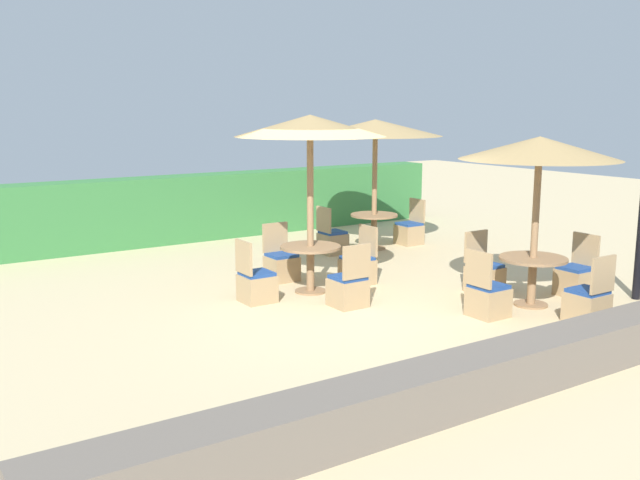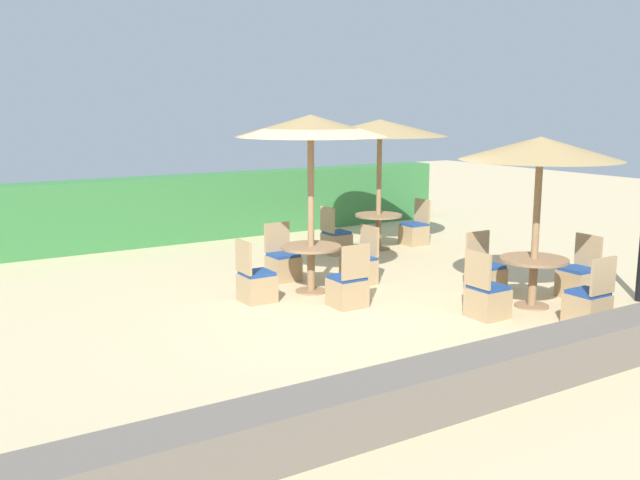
# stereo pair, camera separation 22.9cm
# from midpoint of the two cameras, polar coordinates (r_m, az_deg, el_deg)

# --- Properties ---
(ground_plane) EXTENTS (40.00, 40.00, 0.00)m
(ground_plane) POSITION_cam_midpoint_polar(r_m,az_deg,el_deg) (10.11, 1.23, -5.55)
(ground_plane) COLOR #D1BA8C
(hedge_row) EXTENTS (13.00, 0.70, 1.38)m
(hedge_row) POSITION_cam_midpoint_polar(r_m,az_deg,el_deg) (15.27, -11.86, 2.45)
(hedge_row) COLOR #387A3D
(hedge_row) RESTS_ON ground_plane
(stone_border) EXTENTS (10.00, 0.56, 0.49)m
(stone_border) POSITION_cam_midpoint_polar(r_m,az_deg,el_deg) (7.67, 15.70, -9.44)
(stone_border) COLOR #6B6056
(stone_border) RESTS_ON ground_plane
(parasol_back_right) EXTENTS (2.61, 2.61, 2.56)m
(parasol_back_right) POSITION_cam_midpoint_polar(r_m,az_deg,el_deg) (14.05, 3.98, 8.90)
(parasol_back_right) COLOR #93704C
(parasol_back_right) RESTS_ON ground_plane
(round_table_back_right) EXTENTS (0.94, 0.94, 0.70)m
(round_table_back_right) POSITION_cam_midpoint_polar(r_m,az_deg,el_deg) (14.23, 3.89, 1.38)
(round_table_back_right) COLOR #93704C
(round_table_back_right) RESTS_ON ground_plane
(patio_chair_back_right_west) EXTENTS (0.46, 0.46, 0.93)m
(patio_chair_back_right_west) POSITION_cam_midpoint_polar(r_m,az_deg,el_deg) (13.75, 0.49, -0.05)
(patio_chair_back_right_west) COLOR tan
(patio_chair_back_right_west) RESTS_ON ground_plane
(patio_chair_back_right_east) EXTENTS (0.46, 0.46, 0.93)m
(patio_chair_back_right_east) POSITION_cam_midpoint_polar(r_m,az_deg,el_deg) (14.84, 6.75, 0.68)
(patio_chair_back_right_east) COLOR tan
(patio_chair_back_right_east) RESTS_ON ground_plane
(parasol_front_right) EXTENTS (2.22, 2.22, 2.41)m
(parasol_front_right) POSITION_cam_midpoint_polar(r_m,az_deg,el_deg) (10.34, 16.55, 6.98)
(parasol_front_right) COLOR #93704C
(parasol_front_right) RESTS_ON ground_plane
(round_table_front_right) EXTENTS (0.96, 0.96, 0.71)m
(round_table_front_right) POSITION_cam_midpoint_polar(r_m,az_deg,el_deg) (10.57, 16.06, -2.24)
(round_table_front_right) COLOR #93704C
(round_table_front_right) RESTS_ON ground_plane
(patio_chair_front_right_north) EXTENTS (0.46, 0.46, 0.93)m
(patio_chair_front_right_north) POSITION_cam_midpoint_polar(r_m,az_deg,el_deg) (11.22, 12.40, -2.79)
(patio_chair_front_right_north) COLOR tan
(patio_chair_front_right_north) RESTS_ON ground_plane
(patio_chair_front_right_east) EXTENTS (0.46, 0.46, 0.93)m
(patio_chair_front_right_east) POSITION_cam_midpoint_polar(r_m,az_deg,el_deg) (11.40, 19.24, -2.92)
(patio_chair_front_right_east) COLOR tan
(patio_chair_front_right_east) RESTS_ON ground_plane
(patio_chair_front_right_west) EXTENTS (0.46, 0.46, 0.93)m
(patio_chair_front_right_west) POSITION_cam_midpoint_polar(r_m,az_deg,el_deg) (9.94, 12.61, -4.54)
(patio_chair_front_right_west) COLOR tan
(patio_chair_front_right_west) RESTS_ON ground_plane
(patio_chair_front_right_south) EXTENTS (0.46, 0.46, 0.93)m
(patio_chair_front_right_south) POSITION_cam_midpoint_polar(r_m,az_deg,el_deg) (10.04, 20.04, -4.78)
(patio_chair_front_right_south) COLOR tan
(patio_chair_front_right_south) RESTS_ON ground_plane
(parasol_center) EXTENTS (2.26, 2.26, 2.70)m
(parasol_center) POSITION_cam_midpoint_polar(r_m,az_deg,el_deg) (10.65, -1.42, 9.03)
(parasol_center) COLOR #93704C
(parasol_center) RESTS_ON ground_plane
(round_table_center) EXTENTS (0.93, 0.93, 0.73)m
(round_table_center) POSITION_cam_midpoint_polar(r_m,az_deg,el_deg) (10.89, -1.38, -1.41)
(round_table_center) COLOR #93704C
(round_table_center) RESTS_ON ground_plane
(patio_chair_center_south) EXTENTS (0.46, 0.46, 0.93)m
(patio_chair_center_south) POSITION_cam_midpoint_polar(r_m,az_deg,el_deg) (10.18, 1.64, -3.91)
(patio_chair_center_south) COLOR tan
(patio_chair_center_south) RESTS_ON ground_plane
(patio_chair_center_west) EXTENTS (0.46, 0.46, 0.93)m
(patio_chair_center_west) POSITION_cam_midpoint_polar(r_m,az_deg,el_deg) (10.46, -5.77, -3.56)
(patio_chair_center_west) COLOR tan
(patio_chair_center_west) RESTS_ON ground_plane
(patio_chair_center_east) EXTENTS (0.46, 0.46, 0.93)m
(patio_chair_center_east) POSITION_cam_midpoint_polar(r_m,az_deg,el_deg) (11.48, 2.51, -2.23)
(patio_chair_center_east) COLOR tan
(patio_chair_center_east) RESTS_ON ground_plane
(patio_chair_center_north) EXTENTS (0.46, 0.46, 0.93)m
(patio_chair_center_north) POSITION_cam_midpoint_polar(r_m,az_deg,el_deg) (11.71, -3.68, -1.98)
(patio_chair_center_north) COLOR tan
(patio_chair_center_north) RESTS_ON ground_plane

